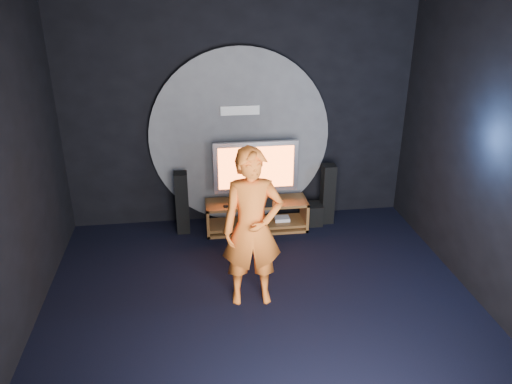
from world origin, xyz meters
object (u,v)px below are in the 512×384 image
(media_console, at_px, (257,217))
(tower_speaker_right, at_px, (328,194))
(tv, at_px, (256,169))
(tower_speaker_left, at_px, (182,203))
(subwoofer, at_px, (312,214))
(player, at_px, (252,229))

(media_console, bearing_deg, tower_speaker_right, 5.41)
(media_console, distance_m, tv, 0.74)
(tv, relative_size, tower_speaker_right, 1.31)
(tower_speaker_left, bearing_deg, tower_speaker_right, 0.58)
(media_console, distance_m, tower_speaker_left, 1.11)
(subwoofer, bearing_deg, media_console, -175.38)
(player, bearing_deg, media_console, 81.68)
(player, bearing_deg, subwoofer, 58.67)
(tower_speaker_right, relative_size, player, 0.50)
(tower_speaker_left, bearing_deg, tv, -0.73)
(tower_speaker_right, bearing_deg, media_console, -174.59)
(media_console, relative_size, subwoofer, 4.64)
(media_console, height_order, subwoofer, media_console)
(tower_speaker_right, xyz_separation_m, subwoofer, (-0.24, -0.03, -0.30))
(subwoofer, distance_m, player, 2.23)
(tower_speaker_right, distance_m, subwoofer, 0.39)
(media_console, bearing_deg, subwoofer, 4.62)
(media_console, height_order, tv, tv)
(media_console, height_order, tower_speaker_right, tower_speaker_right)
(tower_speaker_right, height_order, subwoofer, tower_speaker_right)
(tv, distance_m, player, 1.79)
(subwoofer, height_order, player, player)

